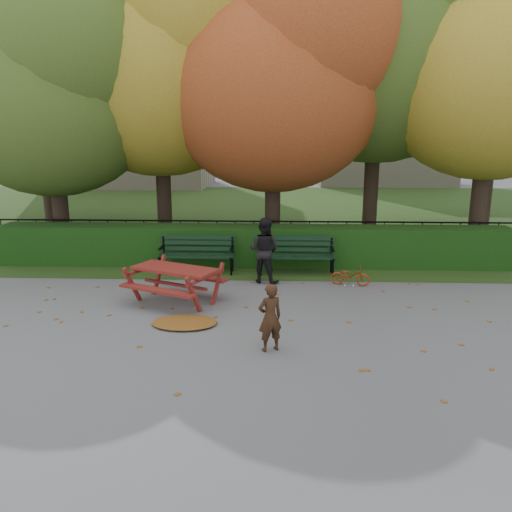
{
  "coord_description": "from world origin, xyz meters",
  "views": [
    {
      "loc": [
        0.61,
        -7.99,
        3.2
      ],
      "look_at": [
        0.23,
        1.25,
        1.0
      ],
      "focal_mm": 35.0,
      "sensor_mm": 36.0,
      "label": 1
    }
  ],
  "objects_px": {
    "tree_b": "(169,57)",
    "tree_f": "(44,60)",
    "tree_e": "(510,62)",
    "tree_d": "(394,36)",
    "bench_left": "(197,251)",
    "tree_a": "(57,86)",
    "tree_g": "(512,70)",
    "tree_c": "(286,74)",
    "picnic_table": "(175,275)",
    "child": "(270,318)",
    "bicycle": "(350,276)",
    "bench_right": "(296,252)",
    "adult": "(264,250)"
  },
  "relations": [
    {
      "from": "tree_b",
      "to": "tree_f",
      "type": "height_order",
      "value": "tree_f"
    },
    {
      "from": "tree_e",
      "to": "tree_b",
      "type": "bearing_deg",
      "value": 173.79
    },
    {
      "from": "tree_d",
      "to": "bench_left",
      "type": "relative_size",
      "value": 5.32
    },
    {
      "from": "tree_d",
      "to": "tree_a",
      "type": "bearing_deg",
      "value": -169.67
    },
    {
      "from": "tree_b",
      "to": "tree_g",
      "type": "relative_size",
      "value": 1.03
    },
    {
      "from": "tree_a",
      "to": "tree_c",
      "type": "distance_m",
      "value": 6.04
    },
    {
      "from": "tree_d",
      "to": "tree_f",
      "type": "height_order",
      "value": "tree_d"
    },
    {
      "from": "tree_f",
      "to": "tree_g",
      "type": "bearing_deg",
      "value": 1.94
    },
    {
      "from": "picnic_table",
      "to": "child",
      "type": "relative_size",
      "value": 1.95
    },
    {
      "from": "tree_e",
      "to": "tree_g",
      "type": "xyz_separation_m",
      "value": [
        1.81,
        3.99,
        0.29
      ]
    },
    {
      "from": "bench_left",
      "to": "child",
      "type": "xyz_separation_m",
      "value": [
        1.83,
        -4.53,
        0.02
      ]
    },
    {
      "from": "picnic_table",
      "to": "bicycle",
      "type": "relative_size",
      "value": 2.46
    },
    {
      "from": "bench_right",
      "to": "picnic_table",
      "type": "distance_m",
      "value": 3.39
    },
    {
      "from": "tree_e",
      "to": "child",
      "type": "height_order",
      "value": "tree_e"
    },
    {
      "from": "tree_c",
      "to": "tree_g",
      "type": "bearing_deg",
      "value": 26.87
    },
    {
      "from": "picnic_table",
      "to": "bench_right",
      "type": "bearing_deg",
      "value": 67.94
    },
    {
      "from": "tree_b",
      "to": "bench_right",
      "type": "bearing_deg",
      "value": -40.67
    },
    {
      "from": "tree_c",
      "to": "child",
      "type": "relative_size",
      "value": 7.47
    },
    {
      "from": "bench_left",
      "to": "adult",
      "type": "distance_m",
      "value": 1.84
    },
    {
      "from": "tree_e",
      "to": "adult",
      "type": "relative_size",
      "value": 5.52
    },
    {
      "from": "bench_right",
      "to": "child",
      "type": "relative_size",
      "value": 1.68
    },
    {
      "from": "picnic_table",
      "to": "tree_b",
      "type": "bearing_deg",
      "value": 126.18
    },
    {
      "from": "bench_left",
      "to": "bench_right",
      "type": "relative_size",
      "value": 1.0
    },
    {
      "from": "tree_c",
      "to": "adult",
      "type": "height_order",
      "value": "tree_c"
    },
    {
      "from": "tree_g",
      "to": "bench_right",
      "type": "distance_m",
      "value": 10.61
    },
    {
      "from": "tree_c",
      "to": "tree_f",
      "type": "relative_size",
      "value": 0.87
    },
    {
      "from": "tree_a",
      "to": "bench_right",
      "type": "bearing_deg",
      "value": -16.61
    },
    {
      "from": "tree_c",
      "to": "bench_right",
      "type": "xyz_separation_m",
      "value": [
        0.27,
        -2.26,
        -4.3
      ]
    },
    {
      "from": "tree_d",
      "to": "child",
      "type": "xyz_separation_m",
      "value": [
        -3.35,
        -8.06,
        -5.45
      ]
    },
    {
      "from": "bench_right",
      "to": "bicycle",
      "type": "height_order",
      "value": "bench_right"
    },
    {
      "from": "bench_right",
      "to": "tree_e",
      "type": "bearing_deg",
      "value": 20.87
    },
    {
      "from": "tree_c",
      "to": "picnic_table",
      "type": "xyz_separation_m",
      "value": [
        -2.21,
        -4.57,
        -4.27
      ]
    },
    {
      "from": "tree_b",
      "to": "bench_right",
      "type": "relative_size",
      "value": 4.88
    },
    {
      "from": "picnic_table",
      "to": "adult",
      "type": "xyz_separation_m",
      "value": [
        1.72,
        1.51,
        0.18
      ]
    },
    {
      "from": "tree_d",
      "to": "tree_f",
      "type": "relative_size",
      "value": 1.04
    },
    {
      "from": "tree_g",
      "to": "bench_right",
      "type": "height_order",
      "value": "tree_g"
    },
    {
      "from": "tree_a",
      "to": "tree_d",
      "type": "relative_size",
      "value": 0.78
    },
    {
      "from": "tree_c",
      "to": "tree_a",
      "type": "bearing_deg",
      "value": -176.35
    },
    {
      "from": "tree_f",
      "to": "adult",
      "type": "xyz_separation_m",
      "value": [
        7.48,
        -6.34,
        -4.95
      ]
    },
    {
      "from": "picnic_table",
      "to": "bicycle",
      "type": "height_order",
      "value": "picnic_table"
    },
    {
      "from": "tree_g",
      "to": "adult",
      "type": "bearing_deg",
      "value": -139.35
    },
    {
      "from": "tree_c",
      "to": "tree_g",
      "type": "distance_m",
      "value": 8.43
    },
    {
      "from": "tree_g",
      "to": "child",
      "type": "relative_size",
      "value": 7.99
    },
    {
      "from": "tree_c",
      "to": "bicycle",
      "type": "relative_size",
      "value": 9.44
    },
    {
      "from": "adult",
      "to": "bicycle",
      "type": "bearing_deg",
      "value": -162.7
    },
    {
      "from": "tree_a",
      "to": "bicycle",
      "type": "distance_m",
      "value": 9.05
    },
    {
      "from": "picnic_table",
      "to": "bicycle",
      "type": "distance_m",
      "value": 3.89
    },
    {
      "from": "tree_e",
      "to": "picnic_table",
      "type": "bearing_deg",
      "value": -151.0
    },
    {
      "from": "tree_e",
      "to": "tree_g",
      "type": "relative_size",
      "value": 0.95
    },
    {
      "from": "tree_f",
      "to": "bicycle",
      "type": "distance_m",
      "value": 12.66
    }
  ]
}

